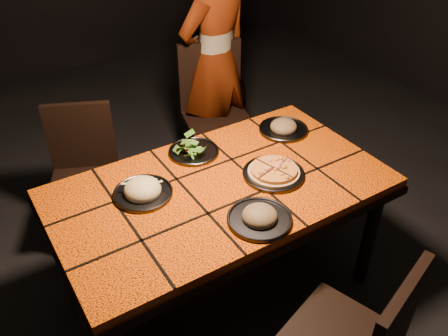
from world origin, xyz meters
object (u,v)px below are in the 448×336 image
dining_table (221,197)px  chair_far_left (84,166)px  plate_pizza (274,172)px  chair_far_right (214,105)px  diner (216,61)px  plate_pasta (143,191)px

dining_table → chair_far_left: 0.98m
plate_pizza → chair_far_right: bearing=73.8°
chair_far_left → diner: (1.08, 0.25, 0.33)m
chair_far_right → plate_pizza: size_ratio=3.16×
dining_table → diner: size_ratio=0.97×
chair_far_left → dining_table: bearing=-39.5°
diner → plate_pizza: diner is taller
plate_pizza → plate_pasta: bearing=161.6°
chair_far_right → diner: size_ratio=0.59×
dining_table → plate_pasta: plate_pasta is taller
chair_far_left → plate_pasta: size_ratio=3.10×
dining_table → plate_pasta: 0.38m
chair_far_left → diner: bearing=37.1°
plate_pasta → dining_table: bearing=-20.1°
diner → plate_pasta: diner is taller
chair_far_right → diner: diner is taller
chair_far_left → plate_pasta: (0.08, -0.74, 0.28)m
diner → plate_pasta: (-1.00, -0.99, -0.06)m
dining_table → diner: diner is taller
plate_pasta → chair_far_right: bearing=43.7°
dining_table → plate_pizza: 0.29m
plate_pasta → plate_pizza: bearing=-18.4°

